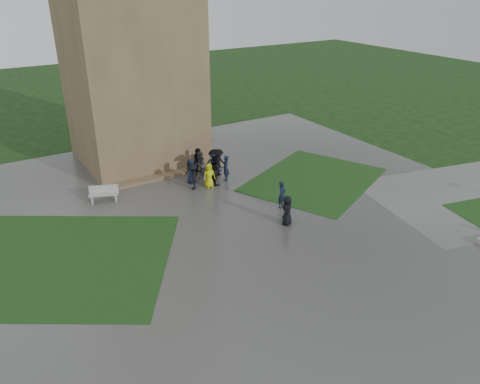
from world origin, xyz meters
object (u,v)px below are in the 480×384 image
pedestrian_mid (282,195)px  pedestrian_near (287,210)px  tower (128,32)px  bench (104,194)px

pedestrian_mid → pedestrian_near: bearing=-147.7°
tower → pedestrian_near: (3.26, -13.96, -8.14)m
tower → pedestrian_near: tower is taller
bench → pedestrian_mid: 10.69m
tower → pedestrian_mid: bearing=-70.8°
pedestrian_mid → tower: bearing=79.6°
tower → bench: 11.25m
tower → pedestrian_mid: size_ratio=11.02×
pedestrian_mid → pedestrian_near: size_ratio=0.97×
bench → pedestrian_near: 11.15m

